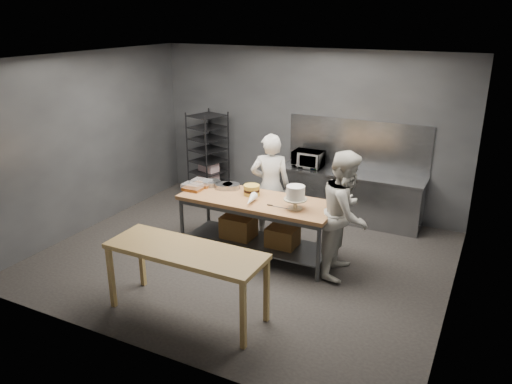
% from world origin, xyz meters
% --- Properties ---
extents(ground, '(6.00, 6.00, 0.00)m').
position_xyz_m(ground, '(0.00, 0.00, 0.00)').
color(ground, black).
rests_on(ground, ground).
extents(back_wall, '(6.00, 0.04, 3.00)m').
position_xyz_m(back_wall, '(0.00, 2.50, 1.50)').
color(back_wall, '#4C4F54').
rests_on(back_wall, ground).
extents(work_table, '(2.40, 0.90, 0.92)m').
position_xyz_m(work_table, '(0.12, 0.22, 0.57)').
color(work_table, brown).
rests_on(work_table, ground).
extents(near_counter, '(2.00, 0.70, 0.90)m').
position_xyz_m(near_counter, '(0.09, -1.67, 0.81)').
color(near_counter, olive).
rests_on(near_counter, ground).
extents(back_counter, '(2.60, 0.60, 0.90)m').
position_xyz_m(back_counter, '(1.00, 2.18, 0.45)').
color(back_counter, slate).
rests_on(back_counter, ground).
extents(splashback_panel, '(2.60, 0.02, 0.90)m').
position_xyz_m(splashback_panel, '(1.00, 2.48, 1.35)').
color(splashback_panel, slate).
rests_on(splashback_panel, back_counter).
extents(speed_rack, '(0.75, 0.79, 1.75)m').
position_xyz_m(speed_rack, '(-1.93, 2.10, 0.86)').
color(speed_rack, black).
rests_on(speed_rack, ground).
extents(chef_behind, '(0.76, 0.64, 1.78)m').
position_xyz_m(chef_behind, '(0.03, 0.88, 0.89)').
color(chef_behind, silver).
rests_on(chef_behind, ground).
extents(chef_right, '(0.73, 0.92, 1.83)m').
position_xyz_m(chef_right, '(1.50, 0.24, 0.92)').
color(chef_right, silver).
rests_on(chef_right, ground).
extents(microwave, '(0.54, 0.37, 0.30)m').
position_xyz_m(microwave, '(0.18, 2.18, 1.05)').
color(microwave, black).
rests_on(microwave, back_counter).
extents(frosted_cake_stand, '(0.34, 0.34, 0.35)m').
position_xyz_m(frosted_cake_stand, '(0.79, 0.09, 1.14)').
color(frosted_cake_stand, '#BEB598').
rests_on(frosted_cake_stand, work_table).
extents(layer_cake, '(0.25, 0.25, 0.16)m').
position_xyz_m(layer_cake, '(-0.04, 0.33, 1.00)').
color(layer_cake, gold).
rests_on(layer_cake, work_table).
extents(cake_pans, '(0.65, 0.33, 0.07)m').
position_xyz_m(cake_pans, '(-0.63, 0.43, 0.96)').
color(cake_pans, gray).
rests_on(cake_pans, work_table).
extents(piping_bag, '(0.19, 0.40, 0.12)m').
position_xyz_m(piping_bag, '(0.13, -0.02, 0.98)').
color(piping_bag, white).
rests_on(piping_bag, work_table).
extents(offset_spatula, '(0.36, 0.02, 0.02)m').
position_xyz_m(offset_spatula, '(0.50, 0.04, 0.93)').
color(offset_spatula, slate).
rests_on(offset_spatula, work_table).
extents(pastry_clamshells, '(0.33, 0.45, 0.11)m').
position_xyz_m(pastry_clamshells, '(-0.96, 0.21, 0.98)').
color(pastry_clamshells, '#A15020').
rests_on(pastry_clamshells, work_table).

